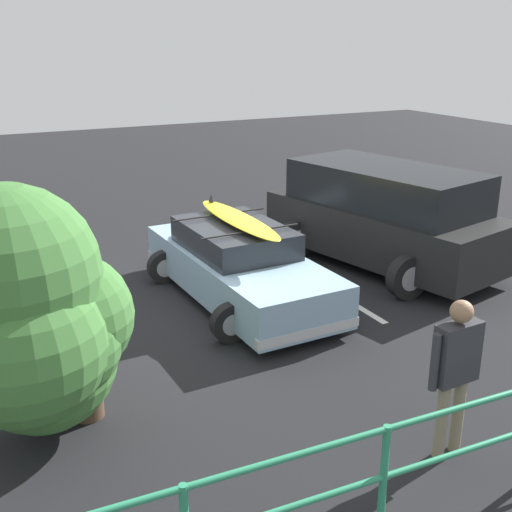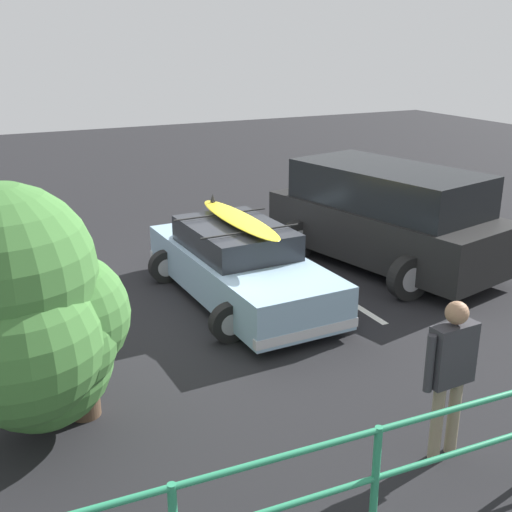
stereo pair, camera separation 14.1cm
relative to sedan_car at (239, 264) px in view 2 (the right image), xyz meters
name	(u,v)px [view 2 (the right image)]	position (x,y,z in m)	size (l,w,h in m)	color
ground_plane	(225,304)	(0.31, 0.10, -0.62)	(44.00, 44.00, 0.02)	black
parking_stripe	(321,284)	(-1.59, 0.04, -0.61)	(3.78, 0.12, 0.00)	silver
sedan_car	(239,264)	(0.00, 0.00, 0.00)	(2.33, 4.37, 1.54)	#8CADC6
suv_car	(385,216)	(-3.17, -0.30, 0.37)	(3.27, 4.94, 1.91)	black
person_bystander	(451,366)	(-0.14, 4.82, 0.45)	(0.68, 0.23, 1.75)	gray
bush_near_left	(29,322)	(3.59, 2.64, 0.78)	(2.16, 2.03, 2.87)	#4C3828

